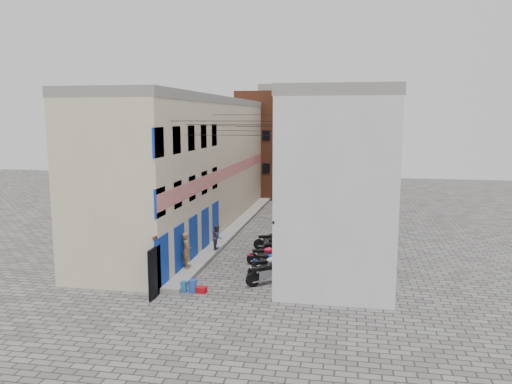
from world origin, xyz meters
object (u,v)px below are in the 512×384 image
Objects in this scene: motorcycle_d at (265,254)px; motorcycle_f at (282,244)px; motorcycle_c at (270,260)px; person_a at (187,250)px; motorcycle_a at (266,271)px; water_jug_far at (193,286)px; person_b at (217,237)px; red_crate at (202,290)px; motorcycle_b at (268,265)px; motorcycle_e at (277,248)px; water_jug_near at (184,287)px; motorcycle_g at (270,239)px.

motorcycle_f is (0.60, 2.08, 0.05)m from motorcycle_d.
person_a reaches higher than motorcycle_c.
motorcycle_a is 3.69× the size of water_jug_far.
red_crate is at bearing -175.99° from person_b.
motorcycle_e reaches higher than motorcycle_b.
person_b is at bearing 95.20° from water_jug_far.
person_b is (-3.49, 3.58, 0.35)m from motorcycle_b.
motorcycle_e is 0.99m from motorcycle_f.
motorcycle_e is 5.18× the size of red_crate.
red_crate is at bearing -73.87° from motorcycle_b.
water_jug_far is (0.57, -6.30, -0.66)m from person_b.
person_b is (-3.60, -0.51, 0.34)m from motorcycle_f.
motorcycle_a reaches higher than water_jug_near.
person_b reaches higher than motorcycle_g.
water_jug_near is at bearing -82.02° from motorcycle_b.
motorcycle_a is 1.03× the size of motorcycle_b.
motorcycle_d reaches higher than red_crate.
motorcycle_c is at bearing 53.62° from water_jug_far.
motorcycle_b is at bearing -9.08° from motorcycle_f.
motorcycle_f reaches higher than motorcycle_g.
motorcycle_g is at bearing 176.20° from motorcycle_e.
red_crate is at bearing -36.19° from motorcycle_d.
motorcycle_d is at bearing 66.90° from red_crate.
motorcycle_a reaches higher than motorcycle_g.
motorcycle_a is 3.84m from water_jug_near.
water_jug_near is (0.72, -2.61, -0.92)m from person_a.
motorcycle_g is (-0.84, 1.08, -0.04)m from motorcycle_f.
motorcycle_d reaches higher than water_jug_near.
water_jug_near is 1.11× the size of red_crate.
person_a reaches higher than motorcycle_d.
motorcycle_b is 5.02m from person_b.
motorcycle_g is (-0.84, 6.23, -0.04)m from motorcycle_a.
person_a reaches higher than motorcycle_a.
motorcycle_g is (-0.74, 5.17, -0.03)m from motorcycle_b.
motorcycle_b is at bearing -140.59° from person_b.
person_a is at bearing -75.21° from motorcycle_c.
motorcycle_c is at bearing 153.77° from motorcycle_b.
motorcycle_b is 2.07m from motorcycle_d.
motorcycle_f is 7.64m from water_jug_near.
motorcycle_f is 3.67× the size of water_jug_far.
motorcycle_e reaches higher than motorcycle_f.
motorcycle_d reaches higher than water_jug_far.
water_jug_far is (-3.03, -6.80, -0.32)m from motorcycle_f.
motorcycle_a is 4.53× the size of water_jug_near.
motorcycle_e is at bearing -102.69° from person_b.
motorcycle_d is at bearing -23.75° from motorcycle_f.
red_crate is (-2.62, -1.66, -0.48)m from motorcycle_a.
motorcycle_a is 5.02× the size of red_crate.
motorcycle_c is (-0.10, 1.12, -0.07)m from motorcycle_b.
motorcycle_a is at bearing -7.60° from motorcycle_f.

